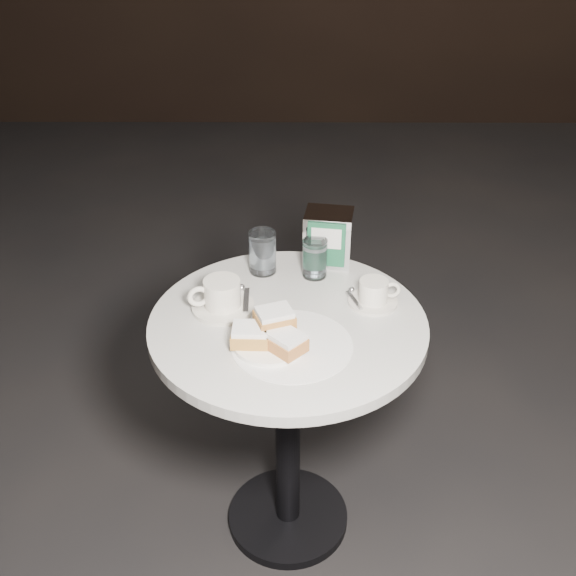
# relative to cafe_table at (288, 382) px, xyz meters

# --- Properties ---
(ground) EXTENTS (7.00, 7.00, 0.00)m
(ground) POSITION_rel_cafe_table_xyz_m (0.00, 0.00, -0.55)
(ground) COLOR black
(ground) RESTS_ON ground
(cafe_table) EXTENTS (0.70, 0.70, 0.74)m
(cafe_table) POSITION_rel_cafe_table_xyz_m (0.00, 0.00, 0.00)
(cafe_table) COLOR black
(cafe_table) RESTS_ON ground
(sugar_spill) EXTENTS (0.38, 0.38, 0.00)m
(sugar_spill) POSITION_rel_cafe_table_xyz_m (0.01, -0.10, 0.20)
(sugar_spill) COLOR white
(sugar_spill) RESTS_ON cafe_table
(beignet_plate) EXTENTS (0.22, 0.22, 0.09)m
(beignet_plate) POSITION_rel_cafe_table_xyz_m (-0.04, -0.10, 0.23)
(beignet_plate) COLOR white
(beignet_plate) RESTS_ON cafe_table
(coffee_cup_left) EXTENTS (0.20, 0.20, 0.08)m
(coffee_cup_left) POSITION_rel_cafe_table_xyz_m (-0.17, 0.05, 0.23)
(coffee_cup_left) COLOR silver
(coffee_cup_left) RESTS_ON cafe_table
(coffee_cup_right) EXTENTS (0.14, 0.14, 0.07)m
(coffee_cup_right) POSITION_rel_cafe_table_xyz_m (0.22, 0.08, 0.23)
(coffee_cup_right) COLOR silver
(coffee_cup_right) RESTS_ON cafe_table
(water_glass_left) EXTENTS (0.09, 0.09, 0.12)m
(water_glass_left) POSITION_rel_cafe_table_xyz_m (-0.07, 0.24, 0.26)
(water_glass_left) COLOR silver
(water_glass_left) RESTS_ON cafe_table
(water_glass_right) EXTENTS (0.07, 0.07, 0.11)m
(water_glass_right) POSITION_rel_cafe_table_xyz_m (0.07, 0.22, 0.25)
(water_glass_right) COLOR silver
(water_glass_right) RESTS_ON cafe_table
(napkin_dispenser) EXTENTS (0.14, 0.13, 0.15)m
(napkin_dispenser) POSITION_rel_cafe_table_xyz_m (0.11, 0.30, 0.27)
(napkin_dispenser) COLOR silver
(napkin_dispenser) RESTS_ON cafe_table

